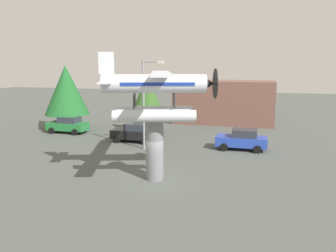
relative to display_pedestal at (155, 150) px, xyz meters
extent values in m
plane|color=#4C514C|center=(0.00, 0.00, -1.90)|extent=(140.00, 140.00, 0.00)
cylinder|color=slate|center=(0.00, 0.00, 0.00)|extent=(1.10, 1.10, 3.80)
cylinder|color=silver|center=(0.31, -0.95, 2.25)|extent=(4.78, 2.13, 0.70)
cylinder|color=#333338|center=(1.30, -0.11, 3.05)|extent=(0.13, 0.13, 0.90)
cylinder|color=#333338|center=(-0.99, -0.84, 3.05)|extent=(0.13, 0.13, 0.90)
cylinder|color=silver|center=(-0.31, 0.95, 2.25)|extent=(4.78, 2.13, 0.70)
cylinder|color=#333338|center=(0.99, 0.84, 3.05)|extent=(0.13, 0.13, 0.90)
cylinder|color=#333338|center=(-1.30, 0.11, 3.05)|extent=(0.13, 0.13, 0.90)
cylinder|color=silver|center=(0.00, 0.00, 4.05)|extent=(6.24, 2.94, 1.10)
cube|color=#193399|center=(0.19, 0.06, 4.05)|extent=(4.48, 2.41, 0.20)
cone|color=#262628|center=(3.09, 0.99, 4.05)|extent=(0.94, 1.05, 0.88)
cylinder|color=black|center=(3.48, 1.11, 4.05)|extent=(0.59, 1.73, 1.80)
cube|color=silver|center=(0.38, 0.12, 4.66)|extent=(4.22, 10.24, 0.12)
cube|color=silver|center=(-2.67, -0.85, 4.15)|extent=(1.52, 2.88, 0.10)
cube|color=silver|center=(-2.67, -0.85, 5.25)|extent=(0.89, 0.39, 1.30)
cube|color=#237A38|center=(-13.26, 11.13, -1.18)|extent=(4.20, 1.70, 0.80)
cube|color=#2D333D|center=(-13.01, 11.13, -0.46)|extent=(2.00, 1.56, 0.64)
cylinder|color=black|center=(-14.61, 12.03, -1.58)|extent=(0.64, 0.22, 0.64)
cylinder|color=black|center=(-14.61, 10.23, -1.58)|extent=(0.64, 0.22, 0.64)
cylinder|color=black|center=(-11.91, 12.03, -1.58)|extent=(0.64, 0.22, 0.64)
cylinder|color=black|center=(-11.91, 10.23, -1.58)|extent=(0.64, 0.22, 0.64)
cube|color=black|center=(-5.03, 9.23, -1.18)|extent=(4.20, 1.70, 0.80)
cube|color=#2D333D|center=(-4.78, 9.23, -0.46)|extent=(2.00, 1.56, 0.64)
cylinder|color=black|center=(-6.38, 10.13, -1.58)|extent=(0.64, 0.22, 0.64)
cylinder|color=black|center=(-6.38, 8.33, -1.58)|extent=(0.64, 0.22, 0.64)
cylinder|color=black|center=(-3.68, 10.13, -1.58)|extent=(0.64, 0.22, 0.64)
cylinder|color=black|center=(-3.68, 8.33, -1.58)|extent=(0.64, 0.22, 0.64)
cube|color=#2847B7|center=(4.71, 8.97, -1.18)|extent=(4.20, 1.70, 0.80)
cube|color=#2D333D|center=(4.96, 8.97, -0.46)|extent=(2.00, 1.56, 0.64)
cylinder|color=black|center=(3.36, 9.87, -1.58)|extent=(0.64, 0.22, 0.64)
cylinder|color=black|center=(3.36, 8.07, -1.58)|extent=(0.64, 0.22, 0.64)
cylinder|color=black|center=(6.06, 9.87, -1.58)|extent=(0.64, 0.22, 0.64)
cylinder|color=black|center=(6.06, 8.07, -1.58)|extent=(0.64, 0.22, 0.64)
cylinder|color=gray|center=(-3.24, 6.96, 1.80)|extent=(0.18, 0.18, 7.40)
cylinder|color=gray|center=(-2.44, 6.96, 5.40)|extent=(1.60, 0.12, 0.12)
cube|color=silver|center=(-1.74, 6.96, 5.35)|extent=(0.50, 0.28, 0.20)
cube|color=brown|center=(1.73, 22.00, 0.67)|extent=(11.85, 5.47, 5.14)
cylinder|color=brown|center=(-14.20, 12.71, -1.04)|extent=(0.36, 0.36, 1.72)
cone|color=#1E6028|center=(-14.20, 12.71, 2.46)|extent=(4.76, 4.76, 5.28)
cylinder|color=brown|center=(-5.30, 13.68, -0.76)|extent=(0.36, 0.36, 2.27)
cone|color=#335B23|center=(-5.30, 13.68, 2.18)|extent=(3.25, 3.25, 3.62)
camera|label=1|loc=(6.26, -18.95, 5.17)|focal=35.64mm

